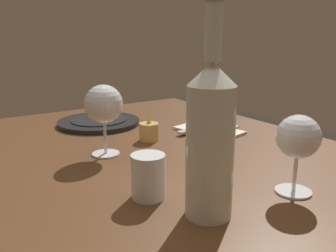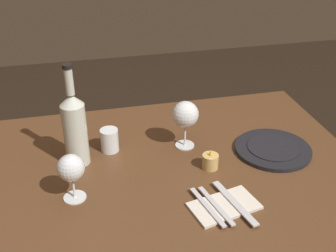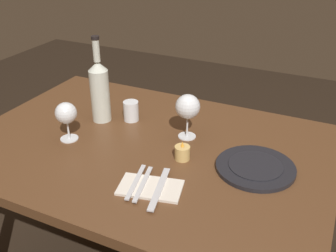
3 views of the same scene
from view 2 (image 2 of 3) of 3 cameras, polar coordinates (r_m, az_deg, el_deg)
The scene contains 11 objects.
dining_table at distance 1.43m, azimuth -0.96°, elevation -8.60°, with size 1.30×0.90×0.74m.
wine_glass_left at distance 1.43m, azimuth 2.33°, elevation 1.45°, with size 0.09×0.09×0.17m.
wine_glass_right at distance 1.23m, azimuth -12.76°, elevation -5.59°, with size 0.08×0.08×0.15m.
wine_bottle at distance 1.37m, azimuth -12.28°, elevation -0.19°, with size 0.08×0.08×0.34m.
water_tumbler at distance 1.46m, azimuth -7.77°, elevation -2.01°, with size 0.06×0.06×0.08m.
votive_candle at distance 1.37m, azimuth 5.64°, elevation -4.75°, with size 0.05×0.05×0.07m.
dinner_plate at distance 1.50m, azimuth 13.77°, elevation -2.99°, with size 0.26×0.26×0.02m.
folded_napkin at distance 1.24m, azimuth 7.49°, elevation -10.49°, with size 0.21×0.15×0.01m.
fork_inner at distance 1.23m, azimuth 6.39°, elevation -10.45°, with size 0.05×0.18×0.00m.
fork_outer at distance 1.22m, azimuth 5.26°, elevation -10.65°, with size 0.05×0.18×0.00m.
table_knife at distance 1.24m, azimuth 8.83°, elevation -10.02°, with size 0.07×0.21×0.00m.
Camera 2 is at (-0.23, -1.10, 1.54)m, focal length 45.87 mm.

